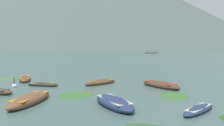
# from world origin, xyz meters

# --- Properties ---
(ground_plane) EXTENTS (6000.00, 6000.00, 0.00)m
(ground_plane) POSITION_xyz_m (0.00, 1500.00, 0.00)
(ground_plane) COLOR #425B56
(mountain_1) EXTENTS (2113.35, 2113.35, 546.50)m
(mountain_1) POSITION_xyz_m (-567.14, 1446.22, 273.25)
(mountain_1) COLOR slate
(mountain_1) RESTS_ON ground
(mountain_2) EXTENTS (1898.43, 1898.43, 581.60)m
(mountain_2) POSITION_xyz_m (-114.98, 1365.71, 290.80)
(mountain_2) COLOR #4C5B56
(mountain_2) RESTS_ON ground
(mountain_3) EXTENTS (1697.03, 1697.03, 459.75)m
(mountain_3) POSITION_xyz_m (610.19, 1766.61, 229.87)
(mountain_3) COLOR slate
(mountain_3) RESTS_ON ground
(rowboat_0) EXTENTS (2.87, 2.89, 0.38)m
(rowboat_0) POSITION_xyz_m (4.01, 6.47, 0.12)
(rowboat_0) COLOR navy
(rowboat_0) RESTS_ON ground
(rowboat_1) EXTENTS (3.49, 3.45, 0.53)m
(rowboat_1) POSITION_xyz_m (-1.73, 15.86, 0.17)
(rowboat_1) COLOR brown
(rowboat_1) RESTS_ON ground
(rowboat_2) EXTENTS (3.04, 4.33, 0.69)m
(rowboat_2) POSITION_xyz_m (-0.57, 7.62, 0.22)
(rowboat_2) COLOR navy
(rowboat_2) RESTS_ON ground
(rowboat_4) EXTENTS (3.46, 4.47, 0.66)m
(rowboat_4) POSITION_xyz_m (3.69, 14.14, 0.20)
(rowboat_4) COLOR #4C3323
(rowboat_4) RESTS_ON ground
(rowboat_5) EXTENTS (2.00, 4.70, 0.72)m
(rowboat_5) POSITION_xyz_m (-5.80, 8.44, 0.22)
(rowboat_5) COLOR brown
(rowboat_5) RESTS_ON ground
(rowboat_6) EXTENTS (2.51, 4.31, 0.56)m
(rowboat_6) POSITION_xyz_m (-10.02, 18.31, 0.18)
(rowboat_6) COLOR brown
(rowboat_6) RESTS_ON ground
(rowboat_8) EXTENTS (3.19, 1.53, 0.39)m
(rowboat_8) POSITION_xyz_m (-7.01, 14.81, 0.13)
(rowboat_8) COLOR #2D2826
(rowboat_8) RESTS_ON ground
(ferry_2) EXTENTS (10.92, 5.93, 2.54)m
(ferry_2) POSITION_xyz_m (32.45, 172.48, 0.45)
(ferry_2) COLOR brown
(ferry_2) RESTS_ON ground
(mooring_buoy) EXTENTS (0.44, 0.44, 1.00)m
(mooring_buoy) POSITION_xyz_m (-9.36, 14.20, 0.10)
(mooring_buoy) COLOR silver
(mooring_buoy) RESTS_ON ground
(weed_patch_1) EXTENTS (1.35, 1.28, 0.14)m
(weed_patch_1) POSITION_xyz_m (-6.75, 16.11, 0.00)
(weed_patch_1) COLOR #477033
(weed_patch_1) RESTS_ON ground
(weed_patch_2) EXTENTS (3.58, 3.62, 0.14)m
(weed_patch_2) POSITION_xyz_m (-3.30, 10.70, 0.00)
(weed_patch_2) COLOR #38662D
(weed_patch_2) RESTS_ON ground
(weed_patch_4) EXTENTS (2.76, 2.76, 0.14)m
(weed_patch_4) POSITION_xyz_m (-12.24, 19.40, 0.00)
(weed_patch_4) COLOR #477033
(weed_patch_4) RESTS_ON ground
(weed_patch_6) EXTENTS (2.76, 3.23, 0.14)m
(weed_patch_6) POSITION_xyz_m (3.82, 10.36, 0.00)
(weed_patch_6) COLOR #38662D
(weed_patch_6) RESTS_ON ground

